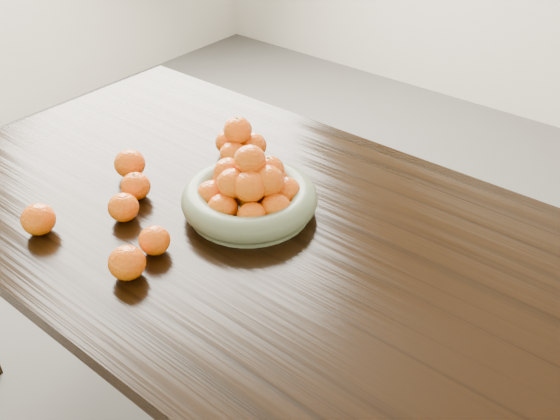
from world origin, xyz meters
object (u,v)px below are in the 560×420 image
Objects in this scene: dining_table at (294,270)px; fruit_bowl at (250,193)px; orange_pyramid at (238,143)px; loose_orange_0 at (136,186)px.

dining_table is 0.20m from fruit_bowl.
dining_table is 6.23× the size of fruit_bowl.
orange_pyramid is 0.31m from loose_orange_0.
orange_pyramid is (-0.34, 0.19, 0.14)m from dining_table.
loose_orange_0 is (-0.25, -0.13, -0.02)m from fruit_bowl.
fruit_bowl is at bearing 171.66° from dining_table.
fruit_bowl reaches higher than dining_table.
fruit_bowl reaches higher than orange_pyramid.
dining_table is 27.56× the size of loose_orange_0.
fruit_bowl is at bearing 27.68° from loose_orange_0.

